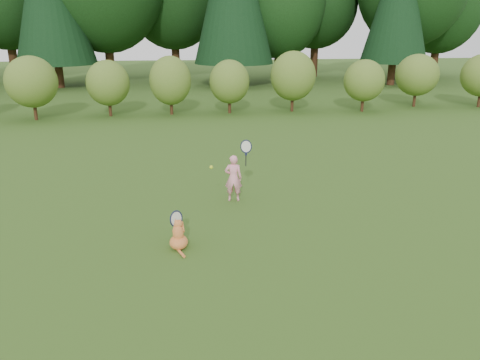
{
  "coord_description": "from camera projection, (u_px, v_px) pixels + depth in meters",
  "views": [
    {
      "loc": [
        -0.94,
        -8.53,
        3.78
      ],
      "look_at": [
        0.2,
        0.8,
        0.7
      ],
      "focal_mm": 35.0,
      "sensor_mm": 36.0,
      "label": 1
    }
  ],
  "objects": [
    {
      "name": "cat",
      "position": [
        178.0,
        233.0,
        8.33
      ],
      "size": [
        0.42,
        0.75,
        0.76
      ],
      "rotation": [
        0.0,
        0.0,
        -0.09
      ],
      "color": "orange",
      "rests_on": "ground"
    },
    {
      "name": "ground",
      "position": [
        235.0,
        226.0,
        9.33
      ],
      "size": [
        100.0,
        100.0,
        0.0
      ],
      "primitive_type": "plane",
      "color": "#2D4B15",
      "rests_on": "ground"
    },
    {
      "name": "child",
      "position": [
        234.0,
        177.0,
        10.53
      ],
      "size": [
        0.61,
        0.36,
        1.61
      ],
      "rotation": [
        0.0,
        0.0,
        3.0
      ],
      "color": "pink",
      "rests_on": "ground"
    },
    {
      "name": "tennis_ball",
      "position": [
        211.0,
        167.0,
        9.99
      ],
      "size": [
        0.08,
        0.08,
        0.08
      ],
      "color": "yellow",
      "rests_on": "ground"
    },
    {
      "name": "shrub_row",
      "position": [
        203.0,
        82.0,
        21.16
      ],
      "size": [
        28.0,
        3.0,
        2.8
      ],
      "primitive_type": null,
      "color": "#4E7023",
      "rests_on": "ground"
    }
  ]
}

